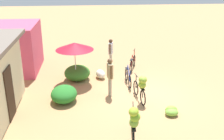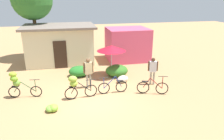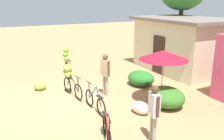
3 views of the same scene
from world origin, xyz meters
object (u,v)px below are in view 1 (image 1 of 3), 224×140
object	(u,v)px
market_umbrella	(75,46)
person_vendor	(111,50)
bicycle_center_loaded	(128,77)
banana_pile_on_ground	(172,111)
person_bystander	(110,73)
bicycle_near_pile	(141,86)
shop_pink	(12,48)
bicycle_leftmost	(134,121)
bicycle_by_shop	(133,63)
produce_sack	(100,74)

from	to	relation	value
market_umbrella	person_vendor	world-z (taller)	market_umbrella
bicycle_center_loaded	banana_pile_on_ground	bearing A→B (deg)	-157.84
bicycle_center_loaded	person_bystander	distance (m)	1.69
bicycle_near_pile	person_vendor	bearing A→B (deg)	11.45
person_bystander	person_vendor	bearing A→B (deg)	-5.41
shop_pink	person_bystander	xyz separation A→B (m)	(-3.74, -5.05, -0.20)
banana_pile_on_ground	person_vendor	bearing A→B (deg)	18.64
shop_pink	person_bystander	bearing A→B (deg)	-126.51
shop_pink	person_bystander	world-z (taller)	shop_pink
bicycle_leftmost	bicycle_by_shop	bearing A→B (deg)	-8.88
market_umbrella	bicycle_near_pile	xyz separation A→B (m)	(-2.42, -2.81, -1.10)
market_umbrella	bicycle_by_shop	world-z (taller)	market_umbrella
bicycle_leftmost	bicycle_by_shop	xyz separation A→B (m)	(6.86, -1.07, -0.47)
bicycle_leftmost	banana_pile_on_ground	bearing A→B (deg)	-46.33
produce_sack	shop_pink	bearing A→B (deg)	70.72
market_umbrella	bicycle_leftmost	world-z (taller)	market_umbrella
shop_pink	bicycle_leftmost	bearing A→B (deg)	-143.24
bicycle_leftmost	produce_sack	world-z (taller)	bicycle_leftmost
bicycle_center_loaded	bicycle_leftmost	bearing A→B (deg)	173.83
shop_pink	bicycle_by_shop	size ratio (longest dim) A/B	2.01
person_bystander	produce_sack	bearing A→B (deg)	8.74
bicycle_leftmost	bicycle_center_loaded	xyz separation A→B (m)	(4.81, -0.52, -0.48)
shop_pink	bicycle_by_shop	bearing A→B (deg)	-94.53
bicycle_by_shop	bicycle_leftmost	bearing A→B (deg)	171.12
person_vendor	banana_pile_on_ground	bearing A→B (deg)	-161.36
shop_pink	bicycle_center_loaded	bearing A→B (deg)	-113.08
shop_pink	bicycle_near_pile	bearing A→B (deg)	-125.57
person_vendor	shop_pink	bearing A→B (deg)	89.51
bicycle_near_pile	person_vendor	world-z (taller)	person_vendor
shop_pink	banana_pile_on_ground	size ratio (longest dim) A/B	5.41
bicycle_by_shop	person_vendor	world-z (taller)	person_vendor
bicycle_leftmost	person_vendor	bearing A→B (deg)	0.90
bicycle_center_loaded	bicycle_near_pile	bearing A→B (deg)	-172.11
market_umbrella	bicycle_leftmost	size ratio (longest dim) A/B	1.21
bicycle_near_pile	shop_pink	bearing A→B (deg)	54.43
market_umbrella	person_bystander	xyz separation A→B (m)	(-1.65, -1.56, -0.79)
shop_pink	produce_sack	distance (m)	5.12
bicycle_by_shop	person_bystander	world-z (taller)	person_bystander
market_umbrella	person_vendor	xyz separation A→B (m)	(2.04, -1.91, -0.86)
produce_sack	person_bystander	xyz separation A→B (m)	(-2.08, -0.32, 0.85)
bicycle_near_pile	produce_sack	bearing A→B (deg)	28.87
person_bystander	bicycle_leftmost	bearing A→B (deg)	-172.74
bicycle_leftmost	bicycle_near_pile	bearing A→B (deg)	-15.32
shop_pink	person_vendor	size ratio (longest dim) A/B	1.95
bicycle_leftmost	bicycle_center_loaded	bearing A→B (deg)	-6.17
bicycle_by_shop	banana_pile_on_ground	xyz separation A→B (m)	(-5.15, -0.71, -0.21)
banana_pile_on_ground	shop_pink	bearing A→B (deg)	52.12
market_umbrella	bicycle_center_loaded	size ratio (longest dim) A/B	1.26
shop_pink	produce_sack	size ratio (longest dim) A/B	4.57
banana_pile_on_ground	person_vendor	size ratio (longest dim) A/B	0.36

